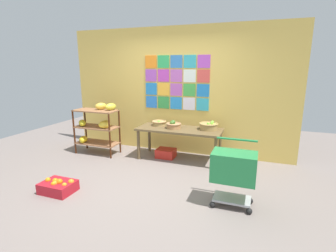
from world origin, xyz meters
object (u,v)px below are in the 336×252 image
object	(u,v)px
shopping_cart	(234,169)
orange_crate_foreground	(58,186)
fruit_basket_back_right	(159,123)
produce_crate_under_table	(166,153)
display_table	(179,132)
fruit_basket_left	(209,126)
fruit_basket_centre	(173,125)
banana_shelf_unit	(97,125)

from	to	relation	value
shopping_cart	orange_crate_foreground	bearing A→B (deg)	-169.67
fruit_basket_back_right	produce_crate_under_table	size ratio (longest dim) A/B	0.79
produce_crate_under_table	orange_crate_foreground	world-z (taller)	orange_crate_foreground
display_table	fruit_basket_left	bearing A→B (deg)	12.48
fruit_basket_centre	shopping_cart	distance (m)	1.96
display_table	orange_crate_foreground	distance (m)	2.39
fruit_basket_centre	display_table	bearing A→B (deg)	5.80
orange_crate_foreground	shopping_cart	bearing A→B (deg)	11.60
banana_shelf_unit	fruit_basket_centre	xyz separation A→B (m)	(1.65, 0.23, 0.09)
fruit_basket_centre	shopping_cart	world-z (taller)	shopping_cart
fruit_basket_back_right	shopping_cart	xyz separation A→B (m)	(1.70, -1.56, -0.17)
fruit_basket_left	banana_shelf_unit	bearing A→B (deg)	-170.99
orange_crate_foreground	fruit_basket_left	bearing A→B (deg)	48.36
fruit_basket_centre	produce_crate_under_table	size ratio (longest dim) A/B	0.80
fruit_basket_back_right	fruit_basket_centre	bearing A→B (deg)	-19.71
fruit_basket_left	shopping_cart	world-z (taller)	shopping_cart
fruit_basket_centre	orange_crate_foreground	bearing A→B (deg)	-120.97
produce_crate_under_table	orange_crate_foreground	xyz separation A→B (m)	(-0.99, -1.97, 0.00)
banana_shelf_unit	fruit_basket_left	distance (m)	2.37
orange_crate_foreground	banana_shelf_unit	bearing A→B (deg)	106.02
display_table	fruit_basket_centre	bearing A→B (deg)	-174.20
display_table	shopping_cart	distance (m)	1.88
fruit_basket_back_right	shopping_cart	world-z (taller)	shopping_cart
fruit_basket_centre	produce_crate_under_table	bearing A→B (deg)	170.43
produce_crate_under_table	fruit_basket_left	bearing A→B (deg)	7.17
banana_shelf_unit	fruit_basket_back_right	bearing A→B (deg)	15.70
display_table	fruit_basket_left	distance (m)	0.59
fruit_basket_centre	orange_crate_foreground	xyz separation A→B (m)	(-1.16, -1.94, -0.62)
display_table	fruit_basket_left	xyz separation A→B (m)	(0.56, 0.12, 0.15)
banana_shelf_unit	display_table	bearing A→B (deg)	7.91
display_table	fruit_basket_left	world-z (taller)	fruit_basket_left
orange_crate_foreground	display_table	bearing A→B (deg)	56.63
fruit_basket_left	shopping_cart	size ratio (longest dim) A/B	0.42
fruit_basket_centre	orange_crate_foreground	size ratio (longest dim) A/B	0.62
display_table	shopping_cart	xyz separation A→B (m)	(1.21, -1.44, -0.04)
orange_crate_foreground	produce_crate_under_table	bearing A→B (deg)	63.25
shopping_cart	fruit_basket_back_right	bearing A→B (deg)	136.16
fruit_basket_back_right	shopping_cart	distance (m)	2.31
display_table	fruit_basket_back_right	world-z (taller)	fruit_basket_back_right
display_table	orange_crate_foreground	bearing A→B (deg)	-123.37
fruit_basket_centre	orange_crate_foreground	distance (m)	2.35
banana_shelf_unit	display_table	distance (m)	1.79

